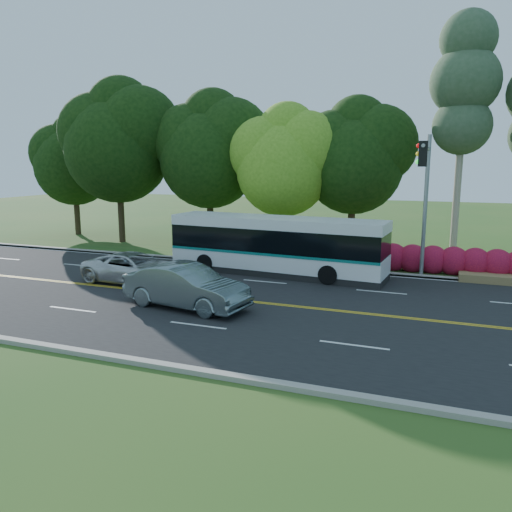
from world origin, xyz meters
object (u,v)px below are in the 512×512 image
(sedan, at_px, (186,286))
(traffic_signal, at_px, (425,185))
(transit_bus, at_px, (276,246))
(suv, at_px, (135,268))

(sedan, bearing_deg, traffic_signal, -40.79)
(traffic_signal, xyz_separation_m, sedan, (-8.43, -7.07, -3.80))
(traffic_signal, distance_m, transit_bus, 7.76)
(transit_bus, bearing_deg, suv, -138.26)
(traffic_signal, bearing_deg, transit_bus, -179.80)
(transit_bus, height_order, sedan, transit_bus)
(sedan, bearing_deg, transit_bus, -1.69)
(suv, bearing_deg, traffic_signal, -66.70)
(traffic_signal, xyz_separation_m, suv, (-12.72, -4.29, -3.94))
(traffic_signal, distance_m, sedan, 11.64)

